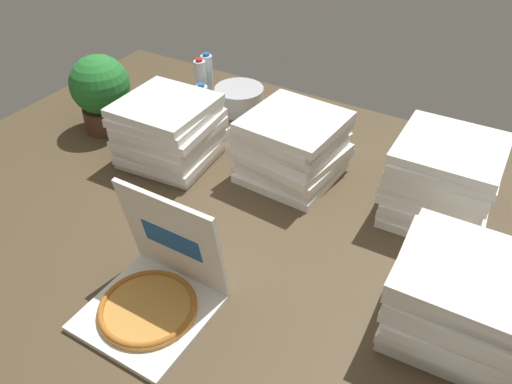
% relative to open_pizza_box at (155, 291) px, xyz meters
% --- Properties ---
extents(ground_plane, '(3.20, 2.40, 0.02)m').
position_rel_open_pizza_box_xyz_m(ground_plane, '(0.08, 0.45, -0.08)').
color(ground_plane, '#4C3D28').
extents(open_pizza_box, '(0.39, 0.40, 0.40)m').
position_rel_open_pizza_box_xyz_m(open_pizza_box, '(0.00, 0.00, 0.00)').
color(open_pizza_box, white).
rests_on(open_pizza_box, ground_plane).
extents(pizza_stack_right_mid, '(0.44, 0.43, 0.30)m').
position_rel_open_pizza_box_xyz_m(pizza_stack_right_mid, '(0.87, 0.40, 0.07)').
color(pizza_stack_right_mid, white).
rests_on(pizza_stack_right_mid, ground_plane).
extents(pizza_stack_left_far, '(0.44, 0.44, 0.30)m').
position_rel_open_pizza_box_xyz_m(pizza_stack_left_far, '(-0.51, 0.73, 0.07)').
color(pizza_stack_left_far, white).
rests_on(pizza_stack_left_far, ground_plane).
extents(pizza_stack_right_near, '(0.45, 0.45, 0.30)m').
position_rel_open_pizza_box_xyz_m(pizza_stack_right_near, '(0.03, 0.91, 0.07)').
color(pizza_stack_right_near, white).
rests_on(pizza_stack_right_near, ground_plane).
extents(pizza_stack_left_near, '(0.43, 0.42, 0.33)m').
position_rel_open_pizza_box_xyz_m(pizza_stack_left_near, '(0.66, 0.96, 0.09)').
color(pizza_stack_left_near, white).
rests_on(pizza_stack_left_near, ground_plane).
extents(ice_bucket, '(0.26, 0.26, 0.12)m').
position_rel_open_pizza_box_xyz_m(ice_bucket, '(-0.50, 1.30, -0.01)').
color(ice_bucket, '#B7BABF').
rests_on(ice_bucket, ground_plane).
extents(water_bottle_0, '(0.06, 0.06, 0.25)m').
position_rel_open_pizza_box_xyz_m(water_bottle_0, '(-0.73, 1.35, 0.05)').
color(water_bottle_0, silver).
rests_on(water_bottle_0, ground_plane).
extents(water_bottle_1, '(0.06, 0.06, 0.25)m').
position_rel_open_pizza_box_xyz_m(water_bottle_1, '(-0.72, 1.27, 0.05)').
color(water_bottle_1, white).
rests_on(water_bottle_1, ground_plane).
extents(water_bottle_2, '(0.06, 0.06, 0.25)m').
position_rel_open_pizza_box_xyz_m(water_bottle_2, '(-0.54, 1.03, 0.05)').
color(water_bottle_2, silver).
rests_on(water_bottle_2, ground_plane).
extents(potted_plant, '(0.29, 0.29, 0.39)m').
position_rel_open_pizza_box_xyz_m(potted_plant, '(-0.97, 0.78, 0.13)').
color(potted_plant, '#513323').
rests_on(potted_plant, ground_plane).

